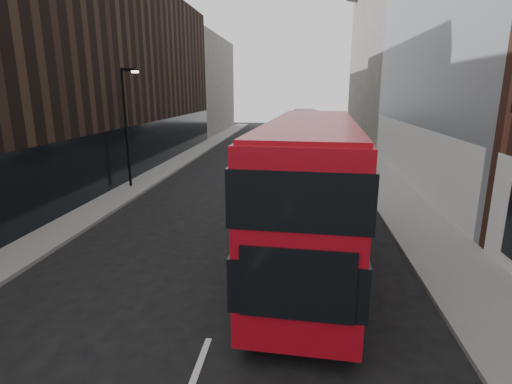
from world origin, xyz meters
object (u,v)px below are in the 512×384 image
(car_a, at_px, (282,196))
(car_c, at_px, (311,156))
(red_bus, at_px, (311,185))
(grey_bus, at_px, (308,126))
(car_b, at_px, (332,180))
(street_lamp, at_px, (127,120))

(car_a, height_order, car_c, car_a)
(red_bus, relative_size, grey_bus, 1.09)
(car_c, bearing_deg, grey_bus, 96.59)
(red_bus, height_order, car_b, red_bus)
(car_a, distance_m, car_b, 5.19)
(grey_bus, relative_size, car_b, 2.67)
(red_bus, height_order, car_c, red_bus)
(street_lamp, relative_size, car_c, 1.50)
(street_lamp, bearing_deg, car_b, 2.68)
(grey_bus, bearing_deg, car_b, -93.30)
(grey_bus, xyz_separation_m, car_a, (-1.77, -26.86, -1.20))
(street_lamp, xyz_separation_m, car_a, (9.46, -3.77, -3.44))
(grey_bus, relative_size, car_c, 2.45)
(street_lamp, xyz_separation_m, grey_bus, (11.24, 23.09, -2.24))
(car_b, distance_m, car_c, 8.78)
(grey_bus, relative_size, car_a, 2.63)
(car_a, bearing_deg, grey_bus, 93.01)
(street_lamp, height_order, car_a, street_lamp)
(car_b, bearing_deg, car_a, -120.60)
(car_a, bearing_deg, car_c, 88.93)
(car_a, bearing_deg, red_bus, -71.31)
(red_bus, xyz_separation_m, car_b, (1.60, 10.24, -2.05))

